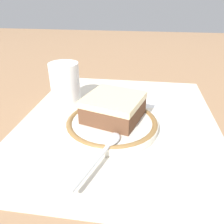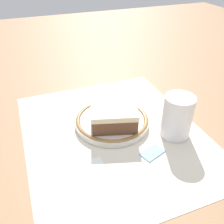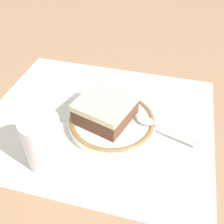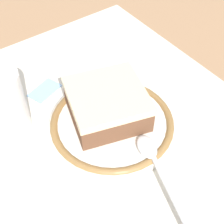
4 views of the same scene
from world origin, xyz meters
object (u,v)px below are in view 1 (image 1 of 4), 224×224
at_px(cup, 66,87).
at_px(napkin, 168,97).
at_px(cake_slice, 114,107).
at_px(plate, 112,124).
at_px(spoon, 106,148).
at_px(sugar_packet, 102,98).

height_order(cup, napkin, cup).
xyz_separation_m(cake_slice, cup, (0.07, 0.12, 0.00)).
height_order(plate, cake_slice, cake_slice).
height_order(spoon, sugar_packet, spoon).
height_order(cake_slice, cup, cup).
bearing_deg(sugar_packet, spoon, -167.90).
distance_m(cake_slice, napkin, 0.19).
distance_m(cup, napkin, 0.25).
bearing_deg(cake_slice, plate, 174.34).
distance_m(spoon, sugar_packet, 0.22).
bearing_deg(cake_slice, spoon, -178.75).
bearing_deg(spoon, napkin, -24.94).
relative_size(napkin, sugar_packet, 2.36).
relative_size(spoon, sugar_packet, 2.78).
relative_size(plate, spoon, 1.27).
xyz_separation_m(plate, napkin, (0.16, -0.12, -0.01)).
distance_m(cup, sugar_packet, 0.09).
relative_size(cup, sugar_packet, 1.95).
bearing_deg(cup, spoon, -145.24).
height_order(cup, sugar_packet, cup).
height_order(cake_slice, spoon, cake_slice).
height_order(napkin, sugar_packet, sugar_packet).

